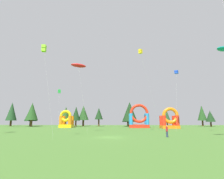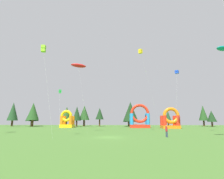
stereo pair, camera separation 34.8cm
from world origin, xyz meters
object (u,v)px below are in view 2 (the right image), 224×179
object	(u,v)px
kite_blue_box	(177,72)
kite_teal_parafoil	(224,49)
kite_green_box	(60,91)
inflatable_orange_dome	(170,121)
inflatable_yellow_castle	(67,121)
kite_red_parafoil	(79,66)
kite_yellow_box	(141,52)
kite_lime_box	(43,49)
person_near_camera	(166,130)
inflatable_red_slide	(140,119)

from	to	relation	value
kite_blue_box	kite_teal_parafoil	distance (m)	20.42
kite_green_box	inflatable_orange_dome	bearing A→B (deg)	-4.19
inflatable_yellow_castle	inflatable_orange_dome	bearing A→B (deg)	-7.72
kite_red_parafoil	kite_yellow_box	bearing A→B (deg)	4.04
kite_yellow_box	kite_red_parafoil	xyz separation A→B (m)	(-13.35, -0.94, -3.32)
kite_red_parafoil	kite_green_box	bearing A→B (deg)	116.41
kite_green_box	kite_teal_parafoil	bearing A→B (deg)	-43.97
kite_lime_box	person_near_camera	size ratio (longest dim) A/B	7.52
inflatable_orange_dome	kite_yellow_box	bearing A→B (deg)	-120.48
kite_green_box	person_near_camera	size ratio (longest dim) A/B	6.83
kite_green_box	inflatable_yellow_castle	size ratio (longest dim) A/B	2.16
kite_yellow_box	inflatable_orange_dome	size ratio (longest dim) A/B	2.81
kite_teal_parafoil	inflatable_red_slide	world-z (taller)	kite_teal_parafoil
inflatable_orange_dome	kite_blue_box	bearing A→B (deg)	-93.95
kite_teal_parafoil	person_near_camera	world-z (taller)	kite_teal_parafoil
kite_blue_box	inflatable_yellow_castle	xyz separation A→B (m)	(-32.43, 15.17, -12.66)
kite_green_box	kite_lime_box	xyz separation A→B (m)	(8.18, -33.46, 1.30)
kite_lime_box	inflatable_yellow_castle	bearing A→B (deg)	99.56
kite_yellow_box	kite_green_box	size ratio (longest dim) A/B	1.42
person_near_camera	inflatable_yellow_castle	world-z (taller)	inflatable_yellow_castle
kite_red_parafoil	inflatable_yellow_castle	distance (m)	28.31
kite_green_box	kite_lime_box	bearing A→B (deg)	-76.26
kite_blue_box	person_near_camera	size ratio (longest dim) A/B	8.28
kite_blue_box	person_near_camera	world-z (taller)	kite_blue_box
inflatable_orange_dome	inflatable_yellow_castle	size ratio (longest dim) A/B	1.09
kite_green_box	person_near_camera	world-z (taller)	kite_green_box
kite_yellow_box	kite_teal_parafoil	distance (m)	16.74
kite_yellow_box	inflatable_red_slide	bearing A→B (deg)	84.71
kite_red_parafoil	inflatable_orange_dome	xyz separation A→B (m)	(24.35, 19.63, -11.71)
kite_lime_box	kite_red_parafoil	bearing A→B (deg)	75.74
kite_teal_parafoil	kite_lime_box	bearing A→B (deg)	179.72
kite_yellow_box	kite_red_parafoil	bearing A→B (deg)	-175.96
kite_yellow_box	inflatable_red_slide	world-z (taller)	kite_yellow_box
kite_red_parafoil	kite_blue_box	bearing A→B (deg)	20.77
kite_yellow_box	inflatable_orange_dome	distance (m)	26.38
kite_yellow_box	inflatable_yellow_castle	world-z (taller)	kite_yellow_box
kite_teal_parafoil	person_near_camera	bearing A→B (deg)	153.80
kite_lime_box	kite_blue_box	bearing A→B (deg)	37.35
kite_green_box	inflatable_red_slide	distance (m)	28.01
kite_red_parafoil	person_near_camera	xyz separation A→B (m)	(15.97, -7.53, -12.95)
kite_yellow_box	kite_teal_parafoil	size ratio (longest dim) A/B	1.33
person_near_camera	inflatable_orange_dome	distance (m)	28.45
kite_yellow_box	kite_blue_box	size ratio (longest dim) A/B	1.17
kite_green_box	kite_teal_parafoil	xyz separation A→B (m)	(34.82, -33.59, 0.93)
person_near_camera	inflatable_yellow_castle	distance (m)	40.21
kite_teal_parafoil	inflatable_orange_dome	distance (m)	32.76
kite_green_box	inflatable_orange_dome	world-z (taller)	kite_green_box
kite_blue_box	inflatable_yellow_castle	bearing A→B (deg)	154.94
person_near_camera	inflatable_orange_dome	bearing A→B (deg)	-69.09
kite_blue_box	kite_teal_parafoil	world-z (taller)	kite_blue_box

